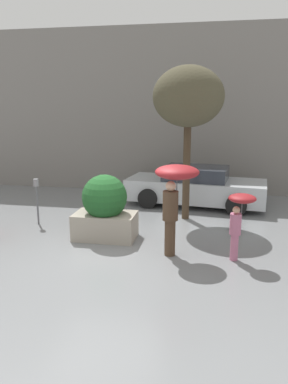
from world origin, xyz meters
name	(u,v)px	position (x,y,z in m)	size (l,w,h in m)	color
ground_plane	(107,253)	(0.00, 0.00, 0.00)	(40.00, 40.00, 0.00)	slate
building_facade	(153,111)	(0.00, 6.50, 3.00)	(18.00, 0.30, 6.00)	gray
planter_box	(105,208)	(-0.29, 0.91, 0.76)	(1.50, 1.09, 1.59)	#9E9384
person_adult	(175,186)	(1.47, 0.19, 1.53)	(0.94, 0.94, 1.98)	#473323
person_child	(239,213)	(2.82, 0.10, 1.04)	(0.56, 0.56, 1.44)	#B76684
parked_car_near	(196,187)	(1.73, 4.54, 0.60)	(4.61, 2.31, 1.27)	#B7BCC1
street_tree	(188,98)	(1.52, 2.95, 3.40)	(1.94, 1.94, 4.27)	#423323
parking_meter	(37,192)	(-2.44, 1.69, 0.91)	(0.14, 0.14, 1.27)	#595B60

